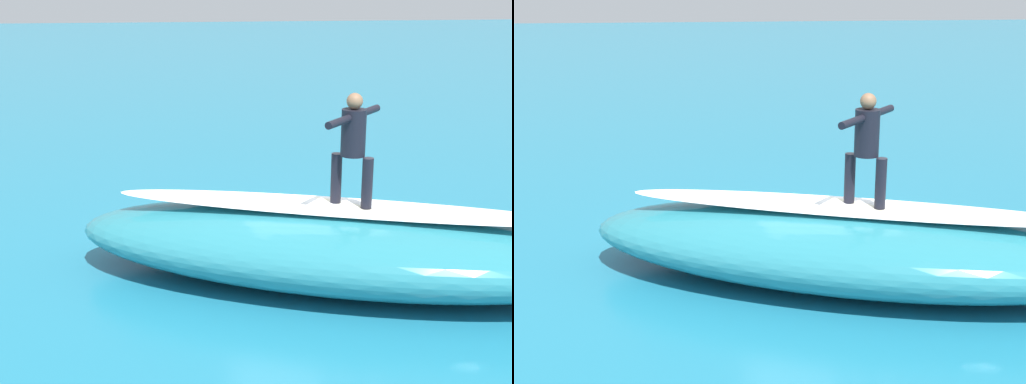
% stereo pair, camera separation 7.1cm
% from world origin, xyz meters
% --- Properties ---
extents(ground_plane, '(120.00, 120.00, 0.00)m').
position_xyz_m(ground_plane, '(0.00, 0.00, 0.00)').
color(ground_plane, teal).
extents(wave_crest, '(8.85, 5.40, 1.20)m').
position_xyz_m(wave_crest, '(-0.31, 1.50, 0.60)').
color(wave_crest, teal).
rests_on(wave_crest, ground_plane).
extents(wave_foam_lip, '(7.06, 3.30, 0.08)m').
position_xyz_m(wave_foam_lip, '(-0.31, 1.50, 1.24)').
color(wave_foam_lip, white).
rests_on(wave_foam_lip, wave_crest).
extents(surfboard_riding, '(1.90, 1.73, 0.08)m').
position_xyz_m(surfboard_riding, '(-0.43, 1.54, 1.24)').
color(surfboard_riding, '#EAE5C6').
rests_on(surfboard_riding, wave_crest).
extents(surfer_riding, '(1.12, 1.29, 1.69)m').
position_xyz_m(surfer_riding, '(-0.43, 1.54, 2.26)').
color(surfer_riding, black).
rests_on(surfer_riding, surfboard_riding).
extents(surfboard_paddling, '(2.05, 0.55, 0.06)m').
position_xyz_m(surfboard_paddling, '(2.08, -1.37, 0.03)').
color(surfboard_paddling, '#33B2D1').
rests_on(surfboard_paddling, ground_plane).
extents(surfer_paddling, '(1.81, 0.37, 0.32)m').
position_xyz_m(surfer_paddling, '(2.22, -1.37, 0.20)').
color(surfer_paddling, black).
rests_on(surfer_paddling, surfboard_paddling).
extents(foam_patch_near, '(0.70, 0.62, 0.17)m').
position_xyz_m(foam_patch_near, '(-1.25, -0.17, 0.08)').
color(foam_patch_near, white).
rests_on(foam_patch_near, ground_plane).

